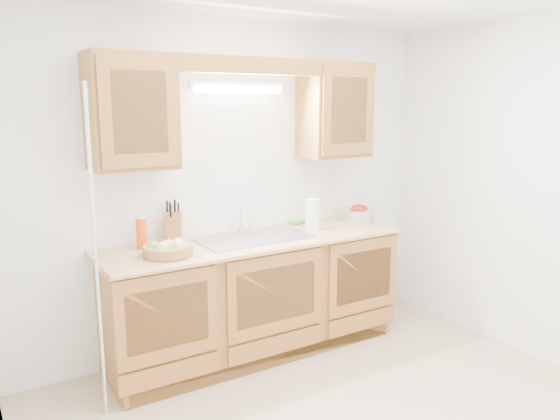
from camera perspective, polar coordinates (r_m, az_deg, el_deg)
room at (r=3.00m, az=8.50°, el=-1.15°), size 3.52×3.50×2.50m
base_cabinets at (r=4.18m, az=-2.66°, el=-9.09°), size 2.20×0.60×0.86m
countertop at (r=4.03m, az=-2.62°, el=-3.28°), size 2.30×0.63×0.04m
upper_cabinet_left at (r=3.72m, az=-15.30°, el=9.86°), size 0.55×0.33×0.75m
upper_cabinet_right at (r=4.49m, az=5.72°, el=10.32°), size 0.55×0.33×0.75m
valance at (r=3.92m, az=-2.82°, el=14.87°), size 2.20×0.05×0.12m
fluorescent_fixture at (r=4.11m, az=-4.38°, el=12.68°), size 0.76×0.08×0.08m
sink at (r=4.07m, az=-2.75°, el=-3.92°), size 0.84×0.46×0.36m
wire_shelf_pole at (r=3.36m, az=-18.65°, el=-4.71°), size 0.03×0.03×2.00m
outlet_plate at (r=4.75m, az=5.56°, el=2.18°), size 0.08×0.01×0.12m
fruit_basket at (r=3.66m, az=-11.63°, el=-3.96°), size 0.33×0.33×0.10m
knife_block at (r=3.97m, az=-11.00°, el=-1.73°), size 0.17×0.21×0.31m
orange_canister at (r=3.86m, az=-14.28°, el=-2.27°), size 0.10×0.10×0.22m
soap_bottle at (r=4.00m, az=-11.09°, el=-1.94°), size 0.10×0.10×0.19m
sponge at (r=4.51m, az=1.77°, el=-1.33°), size 0.14×0.10×0.03m
paper_towel at (r=4.31m, az=3.42°, el=-0.47°), size 0.14×0.14×0.29m
apple_bowl at (r=4.64m, az=8.14°, el=-0.43°), size 0.36×0.36×0.14m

